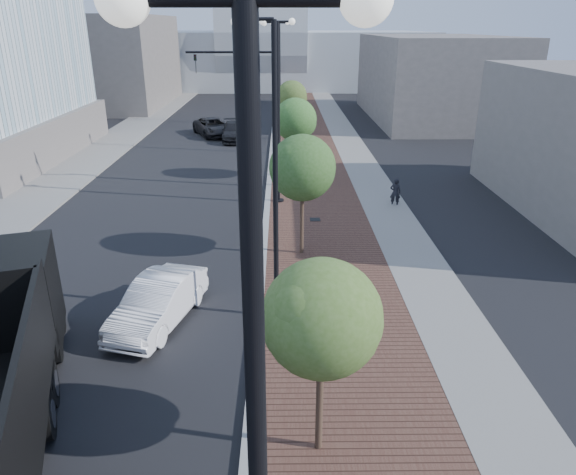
{
  "coord_description": "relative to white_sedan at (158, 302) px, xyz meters",
  "views": [
    {
      "loc": [
        0.81,
        -5.34,
        8.98
      ],
      "look_at": [
        1.0,
        12.0,
        2.0
      ],
      "focal_mm": 33.04,
      "sensor_mm": 36.0,
      "label": 1
    }
  ],
  "objects": [
    {
      "name": "streetlight_4",
      "position": [
        3.78,
        36.36,
        4.08
      ],
      "size": [
        1.72,
        0.56,
        9.28
      ],
      "color": "black",
      "rests_on": "ground"
    },
    {
      "name": "concrete_strip",
      "position": [
        9.38,
        30.36,
        -0.68
      ],
      "size": [
        2.4,
        140.0,
        0.13
      ],
      "primitive_type": "cube",
      "color": "slate",
      "rests_on": "ground"
    },
    {
      "name": "sidewalk",
      "position": [
        6.68,
        30.36,
        -0.68
      ],
      "size": [
        7.0,
        140.0,
        0.12
      ],
      "primitive_type": "cube",
      "color": "#4C2D23",
      "rests_on": "ground"
    },
    {
      "name": "commercial_block_ne",
      "position": [
        19.18,
        40.36,
        3.26
      ],
      "size": [
        12.0,
        22.0,
        8.0
      ],
      "primitive_type": "cube",
      "color": "#615B57",
      "rests_on": "ground"
    },
    {
      "name": "tree_2",
      "position": [
        4.83,
        17.38,
        2.9
      ],
      "size": [
        2.6,
        2.59,
        4.95
      ],
      "color": "#382619",
      "rests_on": "ground"
    },
    {
      "name": "utility_cover_1",
      "position": [
        5.58,
        -1.64,
        -0.61
      ],
      "size": [
        0.5,
        0.5,
        0.02
      ],
      "primitive_type": "cube",
      "color": "black",
      "rests_on": "sidewalk"
    },
    {
      "name": "traffic_mast",
      "position": [
        2.88,
        15.36,
        4.24
      ],
      "size": [
        5.09,
        0.2,
        8.0
      ],
      "color": "black",
      "rests_on": "ground"
    },
    {
      "name": "tree_1",
      "position": [
        4.83,
        5.38,
        2.99
      ],
      "size": [
        2.65,
        2.64,
        5.07
      ],
      "color": "#382619",
      "rests_on": "ground"
    },
    {
      "name": "curb",
      "position": [
        3.18,
        30.36,
        -0.67
      ],
      "size": [
        0.3,
        140.0,
        0.14
      ],
      "primitive_type": "cube",
      "color": "gray",
      "rests_on": "ground"
    },
    {
      "name": "dark_car_far",
      "position": [
        0.02,
        29.2,
        0.0
      ],
      "size": [
        2.53,
        5.28,
        1.48
      ],
      "primitive_type": "imported",
      "rotation": [
        0.0,
        0.0,
        0.09
      ],
      "color": "black",
      "rests_on": "ground"
    },
    {
      "name": "white_sedan",
      "position": [
        0.0,
        0.0,
        0.0
      ],
      "size": [
        2.69,
        4.75,
        1.48
      ],
      "primitive_type": "imported",
      "rotation": [
        0.0,
        0.0,
        -0.27
      ],
      "color": "white",
      "rests_on": "ground"
    },
    {
      "name": "utility_cover_2",
      "position": [
        5.58,
        9.36,
        -0.61
      ],
      "size": [
        0.5,
        0.5,
        0.02
      ],
      "primitive_type": "cube",
      "color": "black",
      "rests_on": "sidewalk"
    },
    {
      "name": "convention_center",
      "position": [
        1.18,
        75.36,
        5.26
      ],
      "size": [
        50.0,
        30.0,
        50.0
      ],
      "color": "#B1B7BB",
      "rests_on": "ground"
    },
    {
      "name": "streetlight_3",
      "position": [
        3.67,
        24.36,
        3.6
      ],
      "size": [
        1.44,
        0.56,
        9.21
      ],
      "color": "black",
      "rests_on": "ground"
    },
    {
      "name": "west_sidewalk",
      "position": [
        -9.82,
        30.36,
        -0.68
      ],
      "size": [
        4.0,
        140.0,
        0.12
      ],
      "primitive_type": "cube",
      "color": "slate",
      "rests_on": "ground"
    },
    {
      "name": "streetlight_2",
      "position": [
        3.78,
        12.36,
        4.08
      ],
      "size": [
        1.72,
        0.56,
        9.28
      ],
      "color": "black",
      "rests_on": "ground"
    },
    {
      "name": "dark_car_mid",
      "position": [
        -1.98,
        31.23,
        0.0
      ],
      "size": [
        4.46,
        5.91,
        1.49
      ],
      "primitive_type": "imported",
      "rotation": [
        0.0,
        0.0,
        0.42
      ],
      "color": "black",
      "rests_on": "ground"
    },
    {
      "name": "streetlight_1",
      "position": [
        3.67,
        0.36,
        3.6
      ],
      "size": [
        1.44,
        0.56,
        9.21
      ],
      "color": "black",
      "rests_on": "ground"
    },
    {
      "name": "commercial_block_nw",
      "position": [
        -16.82,
        50.36,
        4.26
      ],
      "size": [
        14.0,
        20.0,
        10.0
      ],
      "primitive_type": "cube",
      "color": "#5F5955",
      "rests_on": "ground"
    },
    {
      "name": "pedestrian",
      "position": [
        9.94,
        11.68,
        0.03
      ],
      "size": [
        0.63,
        0.48,
        1.54
      ],
      "primitive_type": "imported",
      "rotation": [
        0.0,
        0.0,
        2.92
      ],
      "color": "black",
      "rests_on": "ground"
    },
    {
      "name": "tree_3",
      "position": [
        4.83,
        29.38,
        2.84
      ],
      "size": [
        2.49,
        2.46,
        4.82
      ],
      "color": "#382619",
      "rests_on": "ground"
    },
    {
      "name": "tree_0",
      "position": [
        4.83,
        -5.62,
        2.7
      ],
      "size": [
        2.52,
        2.5,
        4.7
      ],
      "color": "#382619",
      "rests_on": "ground"
    }
  ]
}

